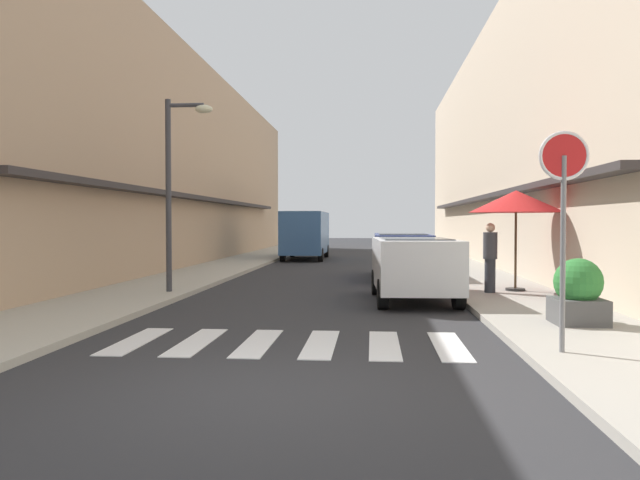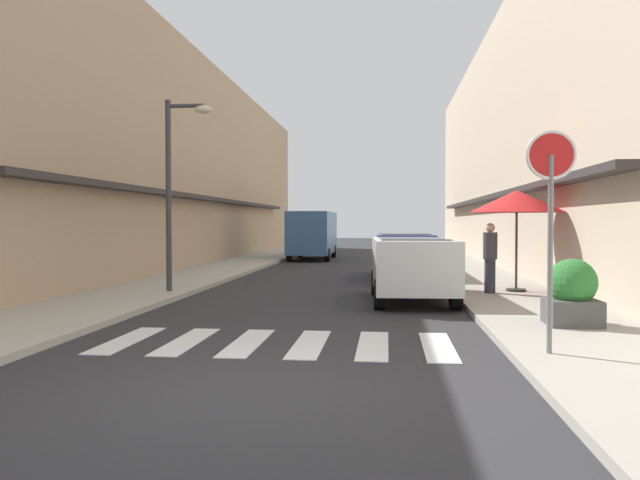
# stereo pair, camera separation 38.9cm
# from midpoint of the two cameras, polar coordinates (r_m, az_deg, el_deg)

# --- Properties ---
(ground_plane) EXTENTS (97.85, 97.85, 0.00)m
(ground_plane) POSITION_cam_midpoint_polar(r_m,az_deg,el_deg) (24.37, 1.45, -2.68)
(ground_plane) COLOR #2B2B2D
(sidewalk_left) EXTENTS (2.64, 62.27, 0.12)m
(sidewalk_left) POSITION_cam_midpoint_polar(r_m,az_deg,el_deg) (25.06, -9.05, -2.45)
(sidewalk_left) COLOR #ADA899
(sidewalk_left) RESTS_ON ground_plane
(sidewalk_right) EXTENTS (2.64, 62.27, 0.12)m
(sidewalk_right) POSITION_cam_midpoint_polar(r_m,az_deg,el_deg) (24.53, 12.18, -2.55)
(sidewalk_right) COLOR #9E998E
(sidewalk_right) RESTS_ON ground_plane
(building_row_left) EXTENTS (5.50, 42.03, 8.73)m
(building_row_left) POSITION_cam_midpoint_polar(r_m,az_deg,el_deg) (27.43, -16.29, 6.86)
(building_row_left) COLOR tan
(building_row_left) RESTS_ON ground_plane
(building_row_right) EXTENTS (5.50, 42.03, 10.05)m
(building_row_right) POSITION_cam_midpoint_polar(r_m,az_deg,el_deg) (26.61, 20.17, 8.42)
(building_row_right) COLOR #C6B299
(building_row_right) RESTS_ON ground_plane
(crosswalk) EXTENTS (5.20, 2.20, 0.01)m
(crosswalk) POSITION_cam_midpoint_polar(r_m,az_deg,el_deg) (9.46, -4.04, -9.48)
(crosswalk) COLOR silver
(crosswalk) RESTS_ON ground_plane
(parked_car_near) EXTENTS (1.96, 4.01, 1.47)m
(parked_car_near) POSITION_cam_midpoint_polar(r_m,az_deg,el_deg) (14.37, 7.88, -2.01)
(parked_car_near) COLOR silver
(parked_car_near) RESTS_ON ground_plane
(parked_car_mid) EXTENTS (1.81, 4.47, 1.47)m
(parked_car_mid) POSITION_cam_midpoint_polar(r_m,az_deg,el_deg) (20.25, 7.00, -0.96)
(parked_car_mid) COLOR navy
(parked_car_mid) RESTS_ON ground_plane
(delivery_van) EXTENTS (2.01, 5.40, 2.37)m
(delivery_van) POSITION_cam_midpoint_polar(r_m,az_deg,el_deg) (30.66, -1.69, 0.83)
(delivery_van) COLOR #33598C
(delivery_van) RESTS_ON ground_plane
(round_street_sign) EXTENTS (0.65, 0.07, 2.90)m
(round_street_sign) POSITION_cam_midpoint_polar(r_m,az_deg,el_deg) (8.64, 20.35, 4.96)
(round_street_sign) COLOR slate
(round_street_sign) RESTS_ON sidewalk_right
(street_lamp) EXTENTS (1.19, 0.28, 4.74)m
(street_lamp) POSITION_cam_midpoint_polar(r_m,az_deg,el_deg) (15.77, -13.78, 6.06)
(street_lamp) COLOR #38383D
(street_lamp) RESTS_ON sidewalk_left
(cafe_umbrella) EXTENTS (2.33, 2.33, 2.51)m
(cafe_umbrella) POSITION_cam_midpoint_polar(r_m,az_deg,el_deg) (16.16, 16.96, 3.38)
(cafe_umbrella) COLOR #262626
(cafe_umbrella) RESTS_ON sidewalk_right
(planter_corner) EXTENTS (0.83, 0.83, 1.11)m
(planter_corner) POSITION_cam_midpoint_polar(r_m,az_deg,el_deg) (11.22, 21.78, -4.53)
(planter_corner) COLOR #4C4C4C
(planter_corner) RESTS_ON sidewalk_right
(pedestrian_walking_near) EXTENTS (0.34, 0.34, 1.69)m
(pedestrian_walking_near) POSITION_cam_midpoint_polar(r_m,az_deg,el_deg) (15.56, 14.72, -1.44)
(pedestrian_walking_near) COLOR #282B33
(pedestrian_walking_near) RESTS_ON sidewalk_right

